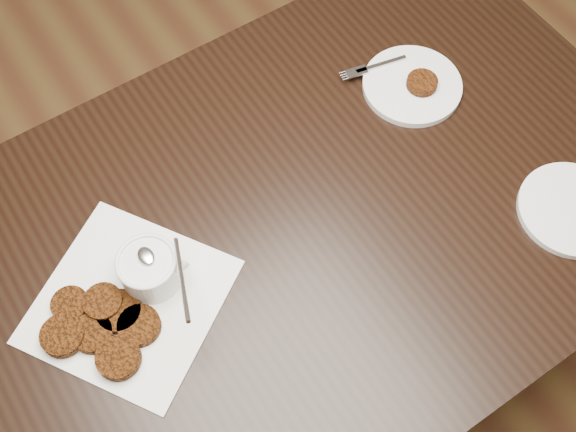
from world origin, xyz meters
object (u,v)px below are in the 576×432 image
object	(u,v)px
napkin	(130,301)
plate_with_patty	(413,83)
table	(297,301)
plate_empty	(572,210)
sauce_ramekin	(145,260)

from	to	relation	value
napkin	plate_with_patty	world-z (taller)	plate_with_patty
table	plate_empty	size ratio (longest dim) A/B	7.24
table	sauce_ramekin	xyz separation A→B (m)	(-0.25, 0.04, 0.44)
plate_with_patty	napkin	bearing A→B (deg)	-171.93
napkin	plate_empty	bearing A→B (deg)	-20.86
sauce_ramekin	plate_with_patty	world-z (taller)	sauce_ramekin
plate_with_patty	plate_empty	world-z (taller)	plate_with_patty
napkin	plate_with_patty	distance (m)	0.64
napkin	table	bearing A→B (deg)	-4.75
sauce_ramekin	plate_with_patty	distance (m)	0.59
table	sauce_ramekin	size ratio (longest dim) A/B	9.99
sauce_ramekin	plate_empty	bearing A→B (deg)	-23.45
table	plate_empty	distance (m)	0.59
napkin	plate_with_patty	xyz separation A→B (m)	(0.63, 0.09, 0.01)
plate_empty	napkin	bearing A→B (deg)	159.14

